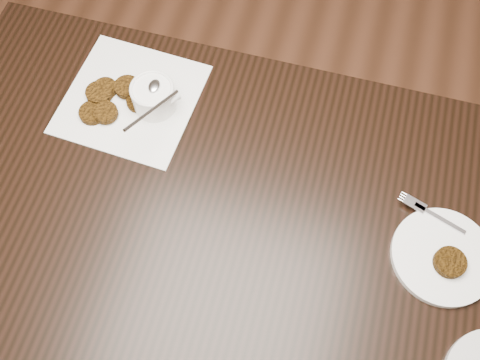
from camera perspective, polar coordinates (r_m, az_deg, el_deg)
name	(u,v)px	position (r m, az deg, el deg)	size (l,w,h in m)	color
floor	(214,310)	(1.79, -2.84, -13.78)	(4.00, 4.00, 0.00)	brown
table	(219,270)	(1.43, -2.30, -9.66)	(1.31, 0.84, 0.75)	black
napkin	(131,99)	(1.23, -11.61, 8.53)	(0.29, 0.29, 0.00)	white
sauce_ramekin	(151,88)	(1.16, -9.50, 9.74)	(0.13, 0.13, 0.13)	white
patty_cluster	(109,97)	(1.23, -13.91, 8.68)	(0.20, 0.20, 0.02)	#58340B
plate_with_patty	(444,255)	(1.11, 21.02, -7.55)	(0.20, 0.20, 0.03)	white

